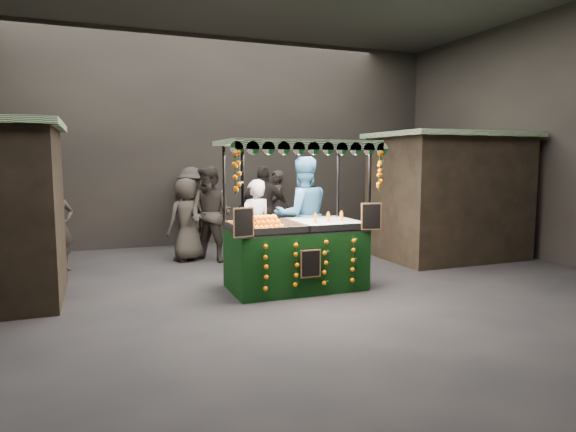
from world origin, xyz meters
name	(u,v)px	position (x,y,z in m)	size (l,w,h in m)	color
ground	(274,294)	(0.00, 0.00, 0.00)	(12.00, 12.00, 0.00)	black
market_hall	(273,68)	(0.00, 0.00, 3.38)	(12.10, 10.10, 5.05)	black
neighbour_stall_right	(447,195)	(4.40, 1.50, 1.31)	(3.00, 2.20, 2.60)	black
juice_stall	(297,244)	(0.44, 0.17, 0.73)	(2.42, 1.42, 2.34)	black
vendor_grey	(255,228)	(0.11, 1.30, 0.85)	(0.70, 0.54, 1.71)	gray
vendor_blue	(302,216)	(0.92, 1.09, 1.05)	(1.08, 0.87, 2.11)	navy
shopper_0	(58,227)	(-3.17, 2.91, 0.83)	(0.72, 0.65, 1.65)	#2A2522
shopper_1	(211,214)	(-0.38, 2.74, 0.97)	(1.19, 1.18, 1.94)	black
shopper_2	(264,209)	(0.95, 3.33, 0.96)	(1.21, 0.74, 1.92)	black
shopper_3	(192,207)	(-0.41, 4.60, 0.94)	(1.25, 1.40, 1.88)	#2C2824
shopper_4	(187,220)	(-0.80, 3.03, 0.84)	(0.97, 0.82, 1.69)	#292521
shopper_5	(390,203)	(4.50, 3.82, 0.95)	(0.84, 1.83, 1.90)	#292521
shopper_6	(276,206)	(1.69, 4.60, 0.89)	(0.49, 0.69, 1.78)	#2A2422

